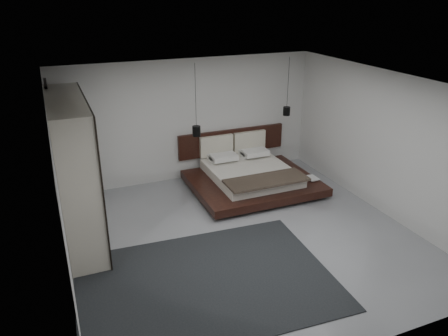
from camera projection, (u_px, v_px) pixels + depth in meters
name	position (u px, v px, depth m)	size (l,w,h in m)	color
floor	(243.00, 236.00, 7.99)	(6.00, 6.00, 0.00)	#92959A
ceiling	(246.00, 84.00, 6.92)	(6.00, 6.00, 0.00)	white
wall_back	(190.00, 120.00, 10.02)	(6.00, 6.00, 0.00)	silver
wall_front	(358.00, 259.00, 4.89)	(6.00, 6.00, 0.00)	silver
wall_left	(59.00, 195.00, 6.39)	(6.00, 6.00, 0.00)	silver
wall_right	(384.00, 144.00, 8.51)	(6.00, 6.00, 0.00)	silver
lattice_screen	(55.00, 148.00, 8.54)	(0.05, 0.90, 2.60)	black
bed	(250.00, 175.00, 9.88)	(2.71, 2.36, 1.06)	black
book_lower	(307.00, 179.00, 9.73)	(0.20, 0.26, 0.02)	#99724C
book_upper	(307.00, 179.00, 9.69)	(0.23, 0.32, 0.02)	#99724C
pendant_left	(196.00, 131.00, 9.44)	(0.18, 0.18, 1.57)	black
pendant_right	(287.00, 111.00, 10.14)	(0.16, 0.16, 1.34)	black
wardrobe	(75.00, 171.00, 7.52)	(0.62, 2.61, 2.56)	beige
rug	(206.00, 282.00, 6.74)	(3.86, 2.76, 0.02)	black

